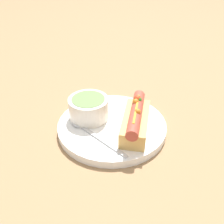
% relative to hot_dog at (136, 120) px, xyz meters
% --- Properties ---
extents(ground_plane, '(4.00, 4.00, 0.00)m').
position_rel_hot_dog_xyz_m(ground_plane, '(-0.01, 0.06, -0.05)').
color(ground_plane, '#93704C').
extents(dinner_plate, '(0.26, 0.26, 0.02)m').
position_rel_hot_dog_xyz_m(dinner_plate, '(-0.01, 0.06, -0.04)').
color(dinner_plate, white).
rests_on(dinner_plate, ground_plane).
extents(hot_dog, '(0.16, 0.11, 0.07)m').
position_rel_hot_dog_xyz_m(hot_dog, '(0.00, 0.00, 0.00)').
color(hot_dog, '#DBAD60').
rests_on(hot_dog, dinner_plate).
extents(soup_bowl, '(0.10, 0.10, 0.06)m').
position_rel_hot_dog_xyz_m(soup_bowl, '(-0.02, 0.12, 0.00)').
color(soup_bowl, silver).
rests_on(soup_bowl, dinner_plate).
extents(spoon, '(0.05, 0.18, 0.01)m').
position_rel_hot_dog_xyz_m(spoon, '(-0.07, 0.09, -0.02)').
color(spoon, '#B7B7BC').
rests_on(spoon, dinner_plate).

